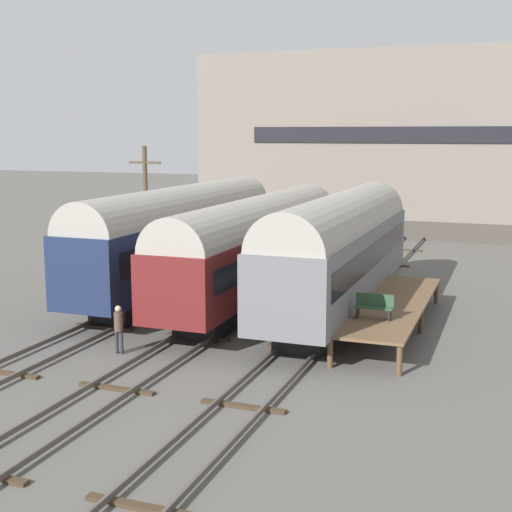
{
  "coord_description": "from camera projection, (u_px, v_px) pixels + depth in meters",
  "views": [
    {
      "loc": [
        11.34,
        -27.26,
        7.85
      ],
      "look_at": [
        0.0,
        3.54,
        2.2
      ],
      "focal_mm": 50.0,
      "sensor_mm": 36.0,
      "label": 1
    }
  ],
  "objects": [
    {
      "name": "train_car_navy",
      "position": [
        182.0,
        232.0,
        35.29
      ],
      "size": [
        2.92,
        18.07,
        5.32
      ],
      "color": "black",
      "rests_on": "ground"
    },
    {
      "name": "station_platform",
      "position": [
        392.0,
        305.0,
        28.64
      ],
      "size": [
        2.64,
        11.17,
        1.14
      ],
      "color": "brown",
      "rests_on": "ground"
    },
    {
      "name": "person_worker",
      "position": [
        119.0,
        325.0,
        25.56
      ],
      "size": [
        0.32,
        0.32,
        1.78
      ],
      "color": "#282833",
      "rests_on": "ground"
    },
    {
      "name": "track_right",
      "position": [
        323.0,
        326.0,
        28.94
      ],
      "size": [
        2.6,
        60.0,
        0.26
      ],
      "color": "#4C4742",
      "rests_on": "ground"
    },
    {
      "name": "track_left",
      "position": [
        140.0,
        308.0,
        31.81
      ],
      "size": [
        2.6,
        60.0,
        0.26
      ],
      "color": "#4C4742",
      "rests_on": "ground"
    },
    {
      "name": "bench",
      "position": [
        374.0,
        306.0,
        26.12
      ],
      "size": [
        1.4,
        0.4,
        0.91
      ],
      "color": "#2D4C33",
      "rests_on": "station_platform"
    },
    {
      "name": "warehouse_building",
      "position": [
        414.0,
        143.0,
        58.67
      ],
      "size": [
        33.13,
        13.42,
        14.11
      ],
      "color": "#46403A",
      "rests_on": "ground"
    },
    {
      "name": "utility_pole",
      "position": [
        146.0,
        212.0,
        37.49
      ],
      "size": [
        1.8,
        0.24,
        7.23
      ],
      "color": "#473828",
      "rests_on": "ground"
    },
    {
      "name": "train_car_maroon",
      "position": [
        257.0,
        242.0,
        33.34
      ],
      "size": [
        2.93,
        18.28,
        4.98
      ],
      "color": "black",
      "rests_on": "ground"
    },
    {
      "name": "ground_plane",
      "position": [
        227.0,
        320.0,
        30.4
      ],
      "size": [
        200.0,
        200.0,
        0.0
      ],
      "primitive_type": "plane",
      "color": "#56544F"
    },
    {
      "name": "train_car_grey",
      "position": [
        340.0,
        247.0,
        30.88
      ],
      "size": [
        3.12,
        16.3,
        5.33
      ],
      "color": "black",
      "rests_on": "ground"
    },
    {
      "name": "track_middle",
      "position": [
        227.0,
        317.0,
        30.38
      ],
      "size": [
        2.6,
        60.0,
        0.26
      ],
      "color": "#4C4742",
      "rests_on": "ground"
    }
  ]
}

